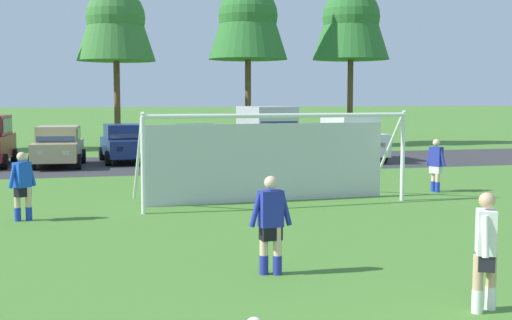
{
  "coord_description": "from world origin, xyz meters",
  "views": [
    {
      "loc": [
        -4.19,
        -4.71,
        2.91
      ],
      "look_at": [
        -0.49,
        9.81,
        1.52
      ],
      "focal_mm": 47.21,
      "sensor_mm": 36.0,
      "label": 1
    }
  ],
  "objects_px": {
    "player_defender_far": "(271,225)",
    "player_winger_left": "(436,165)",
    "soccer_goal": "(271,156)",
    "player_midfield_center": "(22,186)",
    "parked_car_slot_right": "(350,137)",
    "parked_car_slot_left": "(58,146)",
    "parked_car_slot_center": "(199,143)",
    "parked_car_slot_center_right": "(267,132)",
    "parked_car_slot_center_left": "(125,143)",
    "player_winger_right": "(485,252)"
  },
  "relations": [
    {
      "from": "soccer_goal",
      "to": "player_midfield_center",
      "type": "relative_size",
      "value": 4.58
    },
    {
      "from": "player_midfield_center",
      "to": "soccer_goal",
      "type": "bearing_deg",
      "value": 10.95
    },
    {
      "from": "player_midfield_center",
      "to": "parked_car_slot_left",
      "type": "distance_m",
      "value": 12.98
    },
    {
      "from": "parked_car_slot_center_left",
      "to": "player_winger_left",
      "type": "bearing_deg",
      "value": -54.11
    },
    {
      "from": "player_winger_left",
      "to": "parked_car_slot_right",
      "type": "bearing_deg",
      "value": 82.12
    },
    {
      "from": "parked_car_slot_center",
      "to": "parked_car_slot_right",
      "type": "distance_m",
      "value": 7.05
    },
    {
      "from": "player_defender_far",
      "to": "parked_car_slot_left",
      "type": "bearing_deg",
      "value": 101.89
    },
    {
      "from": "player_midfield_center",
      "to": "parked_car_slot_center",
      "type": "distance_m",
      "value": 14.78
    },
    {
      "from": "parked_car_slot_right",
      "to": "parked_car_slot_center_right",
      "type": "bearing_deg",
      "value": 171.3
    },
    {
      "from": "parked_car_slot_left",
      "to": "parked_car_slot_center_right",
      "type": "bearing_deg",
      "value": 1.04
    },
    {
      "from": "soccer_goal",
      "to": "player_midfield_center",
      "type": "bearing_deg",
      "value": -169.05
    },
    {
      "from": "parked_car_slot_right",
      "to": "parked_car_slot_left",
      "type": "bearing_deg",
      "value": 178.14
    },
    {
      "from": "player_defender_far",
      "to": "parked_car_slot_left",
      "type": "height_order",
      "value": "parked_car_slot_left"
    },
    {
      "from": "soccer_goal",
      "to": "player_defender_far",
      "type": "relative_size",
      "value": 4.58
    },
    {
      "from": "player_midfield_center",
      "to": "player_winger_right",
      "type": "bearing_deg",
      "value": -52.5
    },
    {
      "from": "player_winger_left",
      "to": "player_winger_right",
      "type": "relative_size",
      "value": 1.0
    },
    {
      "from": "soccer_goal",
      "to": "player_defender_far",
      "type": "height_order",
      "value": "soccer_goal"
    },
    {
      "from": "player_defender_far",
      "to": "parked_car_slot_left",
      "type": "relative_size",
      "value": 0.38
    },
    {
      "from": "player_midfield_center",
      "to": "player_winger_right",
      "type": "xyz_separation_m",
      "value": [
        6.7,
        -8.73,
        0.0
      ]
    },
    {
      "from": "soccer_goal",
      "to": "player_midfield_center",
      "type": "distance_m",
      "value": 6.6
    },
    {
      "from": "parked_car_slot_center",
      "to": "parked_car_slot_center_right",
      "type": "height_order",
      "value": "parked_car_slot_center_right"
    },
    {
      "from": "player_defender_far",
      "to": "parked_car_slot_right",
      "type": "xyz_separation_m",
      "value": [
        9.05,
        18.71,
        0.29
      ]
    },
    {
      "from": "player_winger_right",
      "to": "parked_car_slot_center_right",
      "type": "xyz_separation_m",
      "value": [
        2.86,
        21.87,
        0.52
      ]
    },
    {
      "from": "player_defender_far",
      "to": "player_winger_left",
      "type": "xyz_separation_m",
      "value": [
        7.6,
        8.21,
        0.0
      ]
    },
    {
      "from": "player_defender_far",
      "to": "parked_car_slot_right",
      "type": "distance_m",
      "value": 20.78
    },
    {
      "from": "player_midfield_center",
      "to": "parked_car_slot_center_left",
      "type": "relative_size",
      "value": 0.38
    },
    {
      "from": "soccer_goal",
      "to": "parked_car_slot_right",
      "type": "relative_size",
      "value": 1.63
    },
    {
      "from": "soccer_goal",
      "to": "parked_car_slot_center",
      "type": "bearing_deg",
      "value": 90.16
    },
    {
      "from": "player_midfield_center",
      "to": "player_winger_left",
      "type": "height_order",
      "value": "same"
    },
    {
      "from": "player_defender_far",
      "to": "parked_car_slot_center",
      "type": "height_order",
      "value": "parked_car_slot_center"
    },
    {
      "from": "parked_car_slot_center_left",
      "to": "parked_car_slot_center_right",
      "type": "height_order",
      "value": "parked_car_slot_center_right"
    },
    {
      "from": "player_defender_far",
      "to": "parked_car_slot_center_left",
      "type": "distance_m",
      "value": 20.38
    },
    {
      "from": "player_winger_right",
      "to": "parked_car_slot_left",
      "type": "xyz_separation_m",
      "value": [
        -6.34,
        21.7,
        0.05
      ]
    },
    {
      "from": "player_winger_left",
      "to": "parked_car_slot_center_left",
      "type": "xyz_separation_m",
      "value": [
        -8.78,
        12.14,
        0.05
      ]
    },
    {
      "from": "player_defender_far",
      "to": "player_winger_left",
      "type": "bearing_deg",
      "value": 47.22
    },
    {
      "from": "parked_car_slot_center_left",
      "to": "player_midfield_center",
      "type": "bearing_deg",
      "value": -102.72
    },
    {
      "from": "player_winger_right",
      "to": "parked_car_slot_center_left",
      "type": "xyz_separation_m",
      "value": [
        -3.49,
        22.92,
        0.05
      ]
    },
    {
      "from": "parked_car_slot_center_right",
      "to": "parked_car_slot_center",
      "type": "bearing_deg",
      "value": 176.94
    },
    {
      "from": "parked_car_slot_center",
      "to": "soccer_goal",
      "type": "bearing_deg",
      "value": -89.84
    },
    {
      "from": "soccer_goal",
      "to": "player_defender_far",
      "type": "bearing_deg",
      "value": -105.68
    },
    {
      "from": "player_defender_far",
      "to": "parked_car_slot_left",
      "type": "xyz_separation_m",
      "value": [
        -4.03,
        19.13,
        0.05
      ]
    },
    {
      "from": "player_midfield_center",
      "to": "parked_car_slot_center_left",
      "type": "height_order",
      "value": "parked_car_slot_center_left"
    },
    {
      "from": "player_midfield_center",
      "to": "player_winger_left",
      "type": "relative_size",
      "value": 1.0
    },
    {
      "from": "soccer_goal",
      "to": "player_winger_left",
      "type": "xyz_separation_m",
      "value": [
        5.52,
        0.8,
        -0.47
      ]
    },
    {
      "from": "player_midfield_center",
      "to": "player_winger_left",
      "type": "xyz_separation_m",
      "value": [
        11.99,
        2.05,
        0.0
      ]
    },
    {
      "from": "player_winger_left",
      "to": "parked_car_slot_center",
      "type": "height_order",
      "value": "parked_car_slot_center"
    },
    {
      "from": "player_winger_left",
      "to": "player_defender_far",
      "type": "bearing_deg",
      "value": -132.78
    },
    {
      "from": "parked_car_slot_center_left",
      "to": "parked_car_slot_center",
      "type": "height_order",
      "value": "same"
    },
    {
      "from": "player_midfield_center",
      "to": "parked_car_slot_left",
      "type": "height_order",
      "value": "parked_car_slot_left"
    },
    {
      "from": "soccer_goal",
      "to": "player_winger_right",
      "type": "height_order",
      "value": "soccer_goal"
    }
  ]
}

